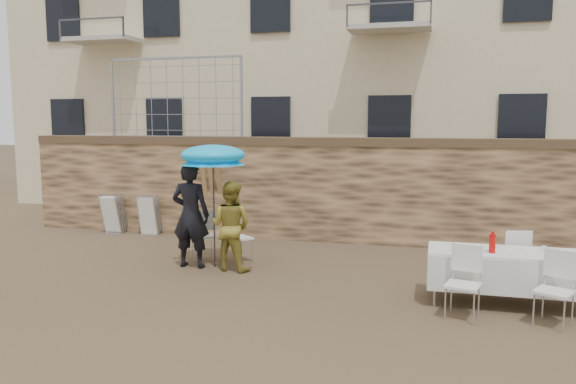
% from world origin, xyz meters
% --- Properties ---
extents(ground, '(80.00, 80.00, 0.00)m').
position_xyz_m(ground, '(0.00, 0.00, 0.00)').
color(ground, brown).
rests_on(ground, ground).
extents(stone_wall, '(13.00, 0.50, 2.20)m').
position_xyz_m(stone_wall, '(0.00, 5.00, 1.10)').
color(stone_wall, olive).
rests_on(stone_wall, ground).
extents(chain_link_fence, '(3.20, 0.06, 1.80)m').
position_xyz_m(chain_link_fence, '(-3.00, 5.00, 3.10)').
color(chain_link_fence, gray).
rests_on(chain_link_fence, stone_wall).
extents(man_suit, '(0.69, 0.45, 1.89)m').
position_xyz_m(man_suit, '(-1.37, 2.15, 0.94)').
color(man_suit, black).
rests_on(man_suit, ground).
extents(woman_dress, '(0.84, 0.70, 1.56)m').
position_xyz_m(woman_dress, '(-0.62, 2.15, 0.78)').
color(woman_dress, gold).
rests_on(woman_dress, ground).
extents(umbrella, '(1.18, 1.18, 2.05)m').
position_xyz_m(umbrella, '(-0.97, 2.25, 1.94)').
color(umbrella, '#3F3F44').
rests_on(umbrella, ground).
extents(couple_chair_left, '(0.67, 0.67, 0.96)m').
position_xyz_m(couple_chair_left, '(-1.37, 2.70, 0.48)').
color(couple_chair_left, white).
rests_on(couple_chair_left, ground).
extents(couple_chair_right, '(0.67, 0.67, 0.96)m').
position_xyz_m(couple_chair_right, '(-0.67, 2.70, 0.48)').
color(couple_chair_right, white).
rests_on(couple_chair_right, ground).
extents(banquet_table, '(2.10, 0.85, 0.78)m').
position_xyz_m(banquet_table, '(3.79, 1.35, 0.73)').
color(banquet_table, silver).
rests_on(banquet_table, ground).
extents(soda_bottle, '(0.09, 0.09, 0.26)m').
position_xyz_m(soda_bottle, '(3.59, 1.20, 0.91)').
color(soda_bottle, red).
rests_on(soda_bottle, banquet_table).
extents(table_chair_front_left, '(0.58, 0.58, 0.96)m').
position_xyz_m(table_chair_front_left, '(3.19, 0.60, 0.48)').
color(table_chair_front_left, white).
rests_on(table_chair_front_left, ground).
extents(table_chair_front_right, '(0.65, 0.65, 0.96)m').
position_xyz_m(table_chair_front_right, '(4.29, 0.60, 0.48)').
color(table_chair_front_right, white).
rests_on(table_chair_front_right, ground).
extents(table_chair_back, '(0.59, 0.59, 0.96)m').
position_xyz_m(table_chair_back, '(3.99, 2.15, 0.48)').
color(table_chair_back, white).
rests_on(table_chair_back, ground).
extents(chair_stack_left, '(0.46, 0.47, 0.92)m').
position_xyz_m(chair_stack_left, '(-4.39, 4.68, 0.46)').
color(chair_stack_left, white).
rests_on(chair_stack_left, ground).
extents(chair_stack_right, '(0.46, 0.40, 0.92)m').
position_xyz_m(chair_stack_right, '(-3.49, 4.68, 0.46)').
color(chair_stack_right, white).
rests_on(chair_stack_right, ground).
extents(wood_planks, '(0.70, 0.20, 2.00)m').
position_xyz_m(wood_planks, '(-1.89, 4.75, 1.00)').
color(wood_planks, '#A37749').
rests_on(wood_planks, ground).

